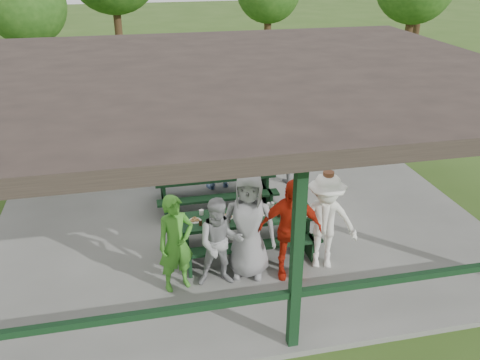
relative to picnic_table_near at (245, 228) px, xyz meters
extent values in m
plane|color=#315019|center=(0.12, 1.20, -0.58)|extent=(90.00, 90.00, 0.00)
cube|color=slate|center=(0.12, 1.20, -0.53)|extent=(10.00, 8.00, 0.10)
cube|color=black|center=(0.12, -2.60, 1.02)|extent=(0.15, 0.15, 3.00)
cube|color=black|center=(-4.68, 5.00, 1.02)|extent=(0.15, 0.15, 3.00)
cube|color=black|center=(0.12, 5.00, 1.02)|extent=(0.15, 0.15, 3.00)
cube|color=black|center=(4.92, 5.00, 1.02)|extent=(0.15, 0.15, 3.00)
cube|color=black|center=(-2.28, -2.60, 0.42)|extent=(4.65, 0.10, 0.10)
cube|color=black|center=(2.52, -2.60, 0.42)|extent=(4.65, 0.10, 0.10)
cube|color=black|center=(-2.28, 5.00, 0.42)|extent=(4.65, 0.10, 0.10)
cube|color=black|center=(2.52, 5.00, 0.42)|extent=(4.65, 0.10, 0.10)
cube|color=black|center=(0.12, -2.60, 2.42)|extent=(9.80, 0.15, 0.20)
cube|color=black|center=(0.12, 5.00, 2.42)|extent=(9.80, 0.15, 0.20)
cube|color=#2B231F|center=(0.12, 1.20, 2.64)|extent=(10.60, 8.60, 0.24)
cube|color=black|center=(0.00, 0.00, 0.24)|extent=(2.63, 0.75, 0.06)
cube|color=black|center=(0.00, -0.56, -0.05)|extent=(2.63, 0.28, 0.05)
cube|color=black|center=(0.00, 0.55, -0.05)|extent=(2.63, 0.28, 0.05)
cube|color=black|center=(-1.13, 0.00, -0.10)|extent=(0.06, 0.70, 0.75)
cube|color=black|center=(1.13, 0.00, -0.10)|extent=(0.06, 0.70, 0.75)
cube|color=black|center=(-1.13, 0.00, -0.25)|extent=(0.06, 1.39, 0.45)
cube|color=black|center=(1.13, 0.00, -0.25)|extent=(0.06, 1.39, 0.45)
cube|color=black|center=(-0.24, 2.00, 0.24)|extent=(2.62, 0.75, 0.06)
cube|color=black|center=(-0.24, 1.44, -0.05)|extent=(2.62, 0.28, 0.05)
cube|color=black|center=(-0.24, 2.55, -0.05)|extent=(2.62, 0.28, 0.05)
cube|color=black|center=(-1.37, 2.00, -0.10)|extent=(0.06, 0.70, 0.75)
cube|color=black|center=(0.89, 2.00, -0.10)|extent=(0.06, 0.70, 0.75)
cube|color=black|center=(-1.37, 2.00, -0.25)|extent=(0.06, 1.39, 0.45)
cube|color=black|center=(0.89, 2.00, -0.25)|extent=(0.06, 1.39, 0.45)
cylinder|color=white|center=(-0.94, 0.00, 0.28)|extent=(0.22, 0.22, 0.01)
torus|color=olive|center=(-0.98, -0.02, 0.30)|extent=(0.10, 0.10, 0.03)
torus|color=olive|center=(-0.90, -0.02, 0.30)|extent=(0.10, 0.10, 0.03)
torus|color=olive|center=(-0.94, 0.04, 0.30)|extent=(0.10, 0.10, 0.03)
cylinder|color=white|center=(-0.33, 0.00, 0.28)|extent=(0.22, 0.22, 0.01)
torus|color=olive|center=(-0.37, -0.02, 0.30)|extent=(0.10, 0.10, 0.03)
torus|color=olive|center=(-0.29, -0.02, 0.30)|extent=(0.10, 0.10, 0.03)
torus|color=olive|center=(-0.33, 0.04, 0.30)|extent=(0.10, 0.10, 0.03)
cylinder|color=white|center=(0.38, 0.00, 0.28)|extent=(0.22, 0.22, 0.01)
torus|color=olive|center=(0.34, -0.02, 0.30)|extent=(0.10, 0.10, 0.03)
torus|color=olive|center=(0.42, -0.02, 0.30)|extent=(0.10, 0.10, 0.03)
torus|color=olive|center=(0.38, 0.04, 0.30)|extent=(0.10, 0.10, 0.03)
cylinder|color=white|center=(1.04, 0.00, 0.28)|extent=(0.22, 0.22, 0.01)
torus|color=olive|center=(1.00, -0.02, 0.30)|extent=(0.10, 0.10, 0.03)
torus|color=olive|center=(1.08, -0.02, 0.30)|extent=(0.10, 0.10, 0.03)
torus|color=olive|center=(1.04, 0.04, 0.30)|extent=(0.10, 0.10, 0.03)
cylinder|color=#381E0F|center=(-0.86, -0.18, 0.32)|extent=(0.06, 0.06, 0.10)
cylinder|color=#381E0F|center=(-0.34, -0.18, 0.32)|extent=(0.06, 0.06, 0.10)
cylinder|color=#381E0F|center=(-0.21, -0.18, 0.32)|extent=(0.06, 0.06, 0.10)
cylinder|color=#381E0F|center=(0.10, -0.18, 0.32)|extent=(0.06, 0.06, 0.10)
cylinder|color=#381E0F|center=(0.60, -0.18, 0.32)|extent=(0.06, 0.06, 0.10)
cylinder|color=#381E0F|center=(1.16, -0.18, 0.32)|extent=(0.06, 0.06, 0.10)
cone|color=white|center=(-0.79, 0.20, 0.32)|extent=(0.09, 0.09, 0.10)
cone|color=white|center=(-0.56, 0.20, 0.32)|extent=(0.09, 0.09, 0.10)
cone|color=white|center=(0.53, 0.20, 0.32)|extent=(0.09, 0.09, 0.10)
cone|color=white|center=(0.57, 0.20, 0.32)|extent=(0.09, 0.09, 0.10)
cone|color=white|center=(1.02, 0.20, 0.32)|extent=(0.09, 0.09, 0.10)
imported|color=#3E8B26|center=(-1.37, -0.88, 0.39)|extent=(0.72, 0.58, 1.73)
imported|color=#969799|center=(-0.64, -0.93, 0.33)|extent=(0.84, 0.69, 1.62)
imported|color=gray|center=(-0.11, -0.75, 0.51)|extent=(1.10, 0.88, 1.97)
imported|color=#B6200D|center=(0.57, -0.94, 0.45)|extent=(1.15, 0.66, 1.85)
imported|color=white|center=(1.26, -0.79, 0.43)|extent=(1.32, 0.99, 1.81)
cylinder|color=brown|center=(1.26, -0.79, 1.28)|extent=(0.40, 0.40, 0.02)
cylinder|color=brown|center=(1.26, -0.79, 1.34)|extent=(0.24, 0.24, 0.11)
imported|color=#98BCEB|center=(-0.01, 2.85, 0.25)|extent=(1.39, 0.60, 1.46)
imported|color=#445DB2|center=(-1.24, 3.26, 0.49)|extent=(0.78, 0.59, 1.93)
imported|color=gray|center=(1.80, 2.75, 0.32)|extent=(0.94, 0.84, 1.59)
imported|color=silver|center=(1.51, 8.52, 0.16)|extent=(5.62, 3.19, 1.48)
cube|color=navy|center=(-2.72, 9.05, 0.14)|extent=(2.73, 1.79, 0.11)
cube|color=navy|center=(-2.57, 8.44, 0.36)|extent=(2.45, 0.62, 0.36)
cube|color=navy|center=(-2.86, 9.66, 0.36)|extent=(2.45, 0.62, 0.36)
cube|color=navy|center=(-3.94, 8.77, 0.36)|extent=(0.34, 1.23, 0.36)
cube|color=navy|center=(-1.50, 9.33, 0.36)|extent=(0.34, 1.23, 0.36)
cylinder|color=black|center=(-3.35, 8.21, -0.24)|extent=(0.70, 0.31, 0.68)
cylinder|color=yellow|center=(-3.35, 8.21, -0.24)|extent=(0.29, 0.25, 0.25)
cylinder|color=black|center=(-3.65, 9.52, -0.24)|extent=(0.70, 0.31, 0.68)
cylinder|color=yellow|center=(-3.65, 9.52, -0.24)|extent=(0.29, 0.25, 0.25)
cylinder|color=black|center=(-1.78, 8.58, -0.24)|extent=(0.70, 0.31, 0.68)
cylinder|color=yellow|center=(-1.78, 8.58, -0.24)|extent=(0.29, 0.25, 0.25)
cylinder|color=black|center=(-2.08, 9.89, -0.24)|extent=(0.70, 0.31, 0.68)
cylinder|color=yellow|center=(-2.08, 9.89, -0.24)|extent=(0.29, 0.25, 0.25)
cube|color=navy|center=(-1.06, 9.44, 0.05)|extent=(0.89, 0.27, 0.07)
cone|color=#F2590C|center=(-3.98, 8.76, 0.45)|extent=(0.10, 0.35, 0.36)
cylinder|color=#362015|center=(-5.54, 13.85, 0.63)|extent=(0.36, 0.36, 2.41)
sphere|color=#1F4813|center=(-5.54, 13.85, 2.70)|extent=(3.08, 3.08, 3.08)
cylinder|color=#362015|center=(-2.17, 17.27, 1.09)|extent=(0.36, 0.36, 3.33)
cylinder|color=#362015|center=(5.16, 17.40, 0.65)|extent=(0.36, 0.36, 2.46)
cylinder|color=#362015|center=(11.09, 14.10, 0.81)|extent=(0.36, 0.36, 2.78)
cylinder|color=#362015|center=(12.86, 16.43, 0.75)|extent=(0.36, 0.36, 2.66)
camera|label=1|loc=(-1.87, -8.07, 4.89)|focal=38.00mm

